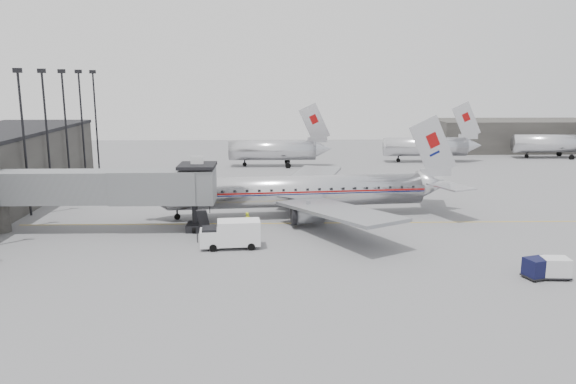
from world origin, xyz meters
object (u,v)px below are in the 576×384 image
Objects in this scene: baggage_cart_navy at (538,268)px; service_van at (231,234)px; ramp_worker at (248,222)px; airliner at (303,191)px; baggage_cart_white at (555,267)px.

service_van is at bearing 142.98° from baggage_cart_navy.
ramp_worker reaches higher than baggage_cart_navy.
airliner is 17.48× the size of ramp_worker.
service_van reaches higher than baggage_cart_navy.
airliner is at bearing 3.01° from ramp_worker.
ramp_worker is at bearing 154.10° from baggage_cart_white.
ramp_worker is (-21.65, 13.00, 0.14)m from baggage_cart_navy.
ramp_worker is at bearing -138.17° from airliner.
baggage_cart_white is 1.09× the size of ramp_worker.
baggage_cart_navy is at bearing -55.62° from airliner.
airliner is 6.32× the size of service_van.
ramp_worker is (1.22, 5.01, -0.31)m from service_van.
baggage_cart_white is 26.33m from ramp_worker.
baggage_cart_navy is 1.11× the size of baggage_cart_white.
ramp_worker is (-5.53, -6.07, -1.69)m from airliner.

